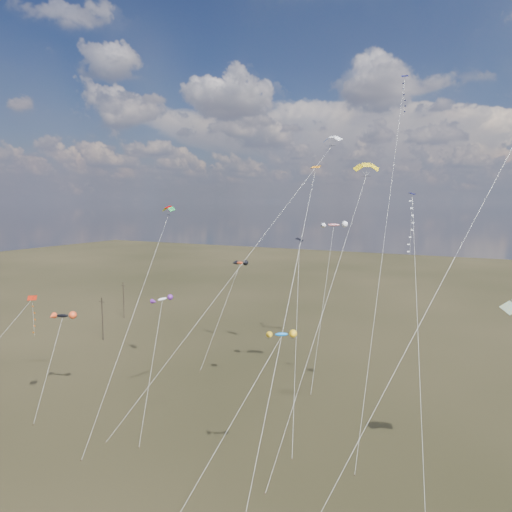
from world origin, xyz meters
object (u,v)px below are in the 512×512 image
at_px(utility_pole_far, 124,300).
at_px(novelty_black_orange, 62,316).
at_px(utility_pole_near, 102,318).
at_px(parafoil_yellow, 366,166).

distance_m(utility_pole_far, novelty_black_orange, 42.90).
bearing_deg(utility_pole_near, utility_pole_far, 119.74).
xyz_separation_m(utility_pole_near, novelty_black_orange, (15.32, -21.32, 7.06)).
relative_size(utility_pole_near, utility_pole_far, 1.00).
relative_size(utility_pole_near, parafoil_yellow, 0.26).
bearing_deg(novelty_black_orange, utility_pole_far, 123.44).
distance_m(utility_pole_near, parafoil_yellow, 56.64).
bearing_deg(utility_pole_far, parafoil_yellow, -20.99).
bearing_deg(utility_pole_near, parafoil_yellow, -9.37).
height_order(parafoil_yellow, novelty_black_orange, parafoil_yellow).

